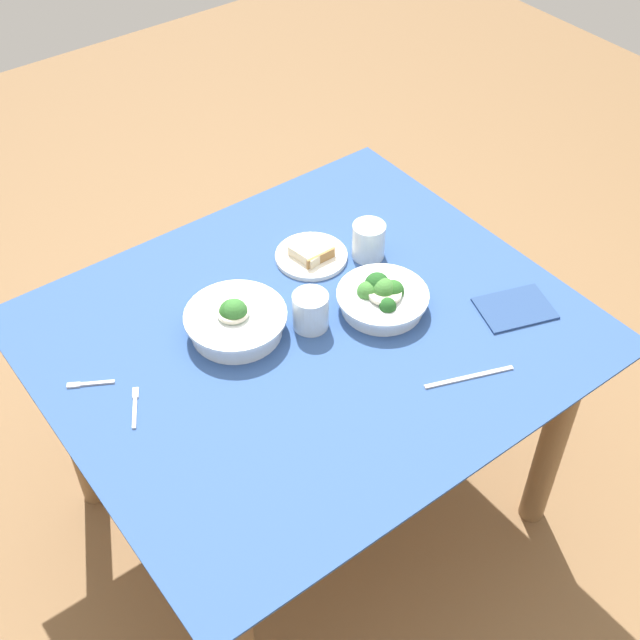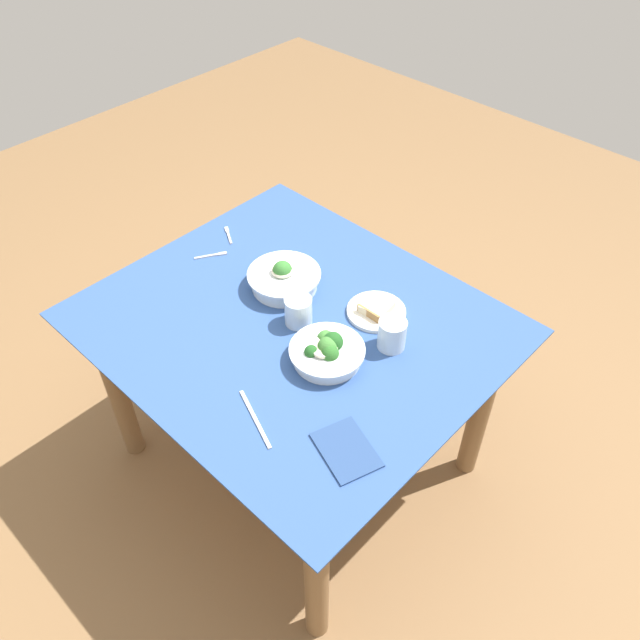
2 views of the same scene
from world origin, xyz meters
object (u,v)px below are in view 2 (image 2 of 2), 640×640
at_px(water_glass_side, 298,311).
at_px(table_knife_left, 255,419).
at_px(broccoli_bowl_near, 327,352).
at_px(bread_side_plate, 376,310).
at_px(water_glass_center, 392,334).
at_px(napkin_folded_upper, 346,450).
at_px(fork_by_near_bowl, 228,234).
at_px(broccoli_bowl_far, 284,278).
at_px(fork_by_far_bowl, 212,255).

height_order(water_glass_side, table_knife_left, water_glass_side).
distance_m(broccoli_bowl_near, bread_side_plate, 0.25).
bearing_deg(water_glass_center, table_knife_left, -100.98).
bearing_deg(napkin_folded_upper, table_knife_left, -158.99).
bearing_deg(table_knife_left, water_glass_center, 99.82).
height_order(bread_side_plate, water_glass_center, water_glass_center).
bearing_deg(fork_by_near_bowl, table_knife_left, 174.49).
xyz_separation_m(water_glass_center, water_glass_side, (-0.27, -0.11, -0.00)).
xyz_separation_m(water_glass_side, table_knife_left, (0.18, -0.34, -0.04)).
relative_size(fork_by_near_bowl, napkin_folded_upper, 0.54).
relative_size(broccoli_bowl_far, table_knife_left, 1.13).
height_order(bread_side_plate, fork_by_near_bowl, bread_side_plate).
height_order(broccoli_bowl_far, bread_side_plate, broccoli_bowl_far).
xyz_separation_m(broccoli_bowl_far, table_knife_left, (0.33, -0.42, -0.03)).
bearing_deg(water_glass_side, table_knife_left, -62.41).
height_order(bread_side_plate, fork_by_far_bowl, bread_side_plate).
relative_size(water_glass_side, table_knife_left, 0.44).
bearing_deg(water_glass_center, bread_side_plate, 147.54).
relative_size(water_glass_center, fork_by_near_bowl, 1.02).
height_order(broccoli_bowl_far, fork_by_far_bowl, broccoli_bowl_far).
relative_size(bread_side_plate, fork_by_far_bowl, 1.80).
xyz_separation_m(broccoli_bowl_near, bread_side_plate, (-0.02, 0.25, -0.02)).
bearing_deg(broccoli_bowl_near, fork_by_near_bowl, 163.54).
bearing_deg(napkin_folded_upper, fork_by_far_bowl, 162.29).
bearing_deg(fork_by_near_bowl, fork_by_far_bowl, 144.12).
bearing_deg(fork_by_far_bowl, fork_by_near_bowl, 53.98).
relative_size(broccoli_bowl_near, water_glass_side, 2.39).
bearing_deg(water_glass_side, water_glass_center, 23.41).
xyz_separation_m(table_knife_left, napkin_folded_upper, (0.24, 0.09, 0.00)).
bearing_deg(water_glass_side, bread_side_plate, 52.86).
xyz_separation_m(broccoli_bowl_near, fork_by_far_bowl, (-0.61, 0.08, -0.03)).
relative_size(fork_by_near_bowl, table_knife_left, 0.45).
xyz_separation_m(water_glass_center, table_knife_left, (-0.09, -0.45, -0.05)).
xyz_separation_m(broccoli_bowl_near, water_glass_center, (0.10, 0.17, 0.01)).
bearing_deg(water_glass_side, broccoli_bowl_far, 150.59).
xyz_separation_m(broccoli_bowl_far, fork_by_near_bowl, (-0.34, 0.06, -0.03)).
bearing_deg(broccoli_bowl_far, broccoli_bowl_near, -23.46).
xyz_separation_m(broccoli_bowl_far, bread_side_plate, (0.29, 0.11, -0.02)).
bearing_deg(bread_side_plate, water_glass_center, -32.46).
height_order(water_glass_center, napkin_folded_upper, water_glass_center).
bearing_deg(broccoli_bowl_near, water_glass_side, 162.31).
relative_size(broccoli_bowl_near, napkin_folded_upper, 1.27).
bearing_deg(broccoli_bowl_far, fork_by_far_bowl, -168.80).
bearing_deg(fork_by_near_bowl, water_glass_center, -151.85).
bearing_deg(water_glass_side, fork_by_far_bowl, 176.59).
distance_m(water_glass_side, napkin_folded_upper, 0.49).
distance_m(bread_side_plate, fork_by_far_bowl, 0.61).
bearing_deg(broccoli_bowl_far, napkin_folded_upper, -30.39).
height_order(broccoli_bowl_far, water_glass_side, broccoli_bowl_far).
xyz_separation_m(water_glass_side, fork_by_near_bowl, (-0.49, 0.14, -0.04)).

